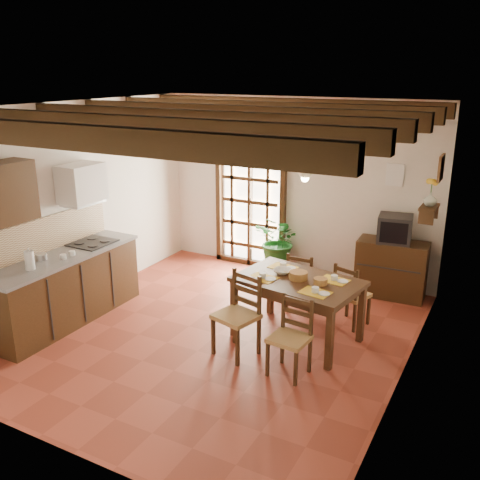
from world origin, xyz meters
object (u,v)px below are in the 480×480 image
Objects in this scene: pendant_lamp at (305,171)px; kitchen_counter at (66,287)px; chair_far_right at (350,306)px; potted_plant at (280,242)px; chair_far_left at (302,292)px; dining_table at (298,287)px; chair_near_right at (290,351)px; sideboard at (391,269)px; chair_near_left at (237,330)px; crt_tv at (395,229)px.

kitchen_counter is at bearing -159.58° from pendant_lamp.
chair_far_right is 1.96m from pendant_lamp.
chair_far_left is at bearing -51.52° from potted_plant.
kitchen_counter is at bearing -152.31° from dining_table.
potted_plant is at bearing 121.97° from chair_near_right.
pendant_lamp is (1.04, -1.70, 1.51)m from potted_plant.
chair_far_right is at bearing -36.58° from potted_plant.
sideboard is (0.71, 1.86, -0.27)m from dining_table.
chair_near_right reaches higher than chair_far_right.
chair_far_left is 1.33m from potted_plant.
chair_near_right is 1.65m from chair_far_left.
pendant_lamp is (0.47, 0.77, 1.77)m from chair_near_left.
sideboard is 1.17× the size of pendant_lamp.
chair_far_left is (-0.48, 1.58, -0.01)m from chair_near_right.
crt_tv reaches higher than chair_near_right.
crt_tv is at bearing 78.06° from dining_table.
dining_table is at bearing 112.54° from chair_near_right.
dining_table is 1.87× the size of chair_far_right.
chair_near_right is (0.71, -0.12, -0.03)m from chair_near_left.
chair_far_left is (-0.24, 0.79, -0.42)m from dining_table.
kitchen_counter is 2.59× the size of chair_near_right.
chair_near_right is at bearing -63.65° from potted_plant.
dining_table is at bearing -119.42° from crt_tv.
kitchen_counter is at bearing 34.81° from chair_far_left.
chair_far_left is (2.63, 1.76, -0.21)m from kitchen_counter.
chair_far_right reaches higher than sideboard.
chair_far_left is 0.72m from chair_far_right.
sideboard is at bearing 79.60° from chair_near_left.
chair_far_right is at bearing 171.99° from chair_far_left.
potted_plant is 2.50m from pendant_lamp.
kitchen_counter is at bearing -150.18° from crt_tv.
dining_table is 2.01m from crt_tv.
chair_far_left is 1.00× the size of pendant_lamp.
pendant_lamp is at bearing 110.73° from chair_near_right.
chair_far_right is (0.47, 0.68, -0.42)m from dining_table.
chair_far_left is 1.01× the size of chair_far_right.
crt_tv is at bearing 85.53° from chair_near_right.
chair_far_right is at bearing 50.67° from pendant_lamp.
chair_near_left is 1.15× the size of pendant_lamp.
kitchen_counter is 2.31× the size of chair_near_left.
chair_near_left reaches higher than sideboard.
dining_table is at bearing -59.93° from potted_plant.
chair_far_right is at bearing 64.13° from dining_table.
dining_table is 0.93m from chair_far_right.
chair_far_right is at bearing -109.89° from crt_tv.
chair_near_left is at bearing 6.96° from kitchen_counter.
chair_near_left is at bearing 176.46° from chair_near_right.
chair_near_left is 0.72m from chair_near_right.
pendant_lamp is at bearing -58.49° from potted_plant.
chair_near_left is 1.12× the size of chair_near_right.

